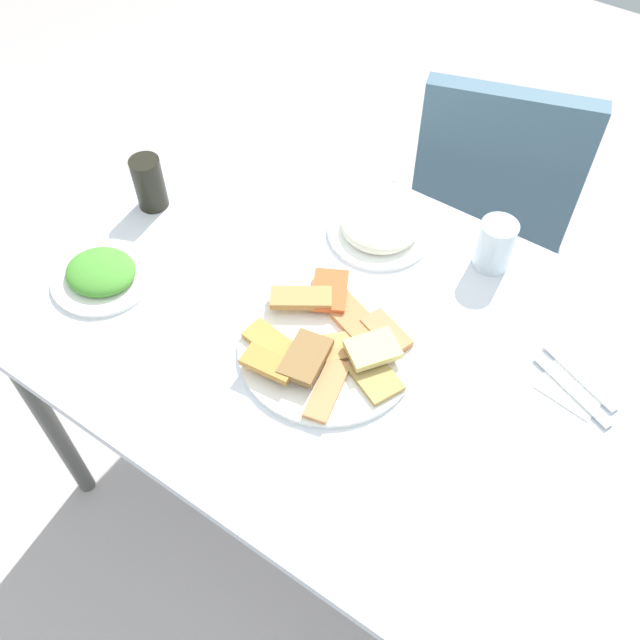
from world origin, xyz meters
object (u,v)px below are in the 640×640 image
at_px(soda_can, 149,183).
at_px(spoon, 580,376).
at_px(salad_plate_greens, 101,274).
at_px(dining_table, 315,342).
at_px(dining_chair, 490,196).
at_px(fork, 572,390).
at_px(drinking_glass, 495,245).
at_px(salad_plate_rice, 380,227).
at_px(paper_napkin, 575,384).
at_px(pide_platter, 329,345).

xyz_separation_m(soda_can, spoon, (0.95, 0.10, -0.06)).
bearing_deg(salad_plate_greens, dining_table, 21.79).
distance_m(dining_table, dining_chair, 0.78).
height_order(fork, spoon, same).
bearing_deg(dining_table, soda_can, 172.96).
bearing_deg(dining_chair, soda_can, -126.94).
height_order(soda_can, drinking_glass, soda_can).
xyz_separation_m(drinking_glass, spoon, (0.26, -0.16, -0.05)).
relative_size(salad_plate_rice, drinking_glass, 2.13).
bearing_deg(drinking_glass, paper_napkin, -35.08).
bearing_deg(spoon, pide_platter, -131.41).
xyz_separation_m(salad_plate_greens, fork, (0.89, 0.29, -0.01)).
distance_m(pide_platter, drinking_glass, 0.40).
bearing_deg(soda_can, salad_plate_rice, 24.17).
xyz_separation_m(salad_plate_rice, paper_napkin, (0.49, -0.13, -0.02)).
height_order(soda_can, paper_napkin, soda_can).
distance_m(drinking_glass, fork, 0.33).
distance_m(paper_napkin, spoon, 0.02).
distance_m(pide_platter, salad_plate_rice, 0.32).
distance_m(dining_table, paper_napkin, 0.51).
relative_size(dining_table, pide_platter, 3.48).
bearing_deg(drinking_glass, pide_platter, -112.39).
relative_size(dining_chair, drinking_glass, 8.51).
xyz_separation_m(dining_chair, drinking_glass, (0.17, -0.44, 0.28)).
distance_m(paper_napkin, fork, 0.02).
bearing_deg(pide_platter, soda_can, 168.89).
distance_m(fork, spoon, 0.04).
xyz_separation_m(dining_chair, spoon, (0.43, -0.60, 0.23)).
bearing_deg(salad_plate_rice, paper_napkin, -14.35).
bearing_deg(dining_chair, salad_plate_rice, -97.69).
distance_m(pide_platter, spoon, 0.46).
bearing_deg(pide_platter, salad_plate_rice, 104.54).
height_order(drinking_glass, fork, drinking_glass).
distance_m(dining_chair, spoon, 0.78).
relative_size(fork, spoon, 1.04).
xyz_separation_m(dining_table, fork, (0.48, 0.12, 0.09)).
relative_size(dining_chair, spoon, 5.48).
height_order(salad_plate_rice, fork, salad_plate_rice).
xyz_separation_m(soda_can, fork, (0.95, 0.06, -0.06)).
distance_m(dining_chair, drinking_glass, 0.55).
bearing_deg(salad_plate_greens, dining_chair, 63.46).
relative_size(salad_plate_greens, spoon, 1.22).
relative_size(soda_can, spoon, 0.72).
bearing_deg(dining_table, pide_platter, -35.79).
xyz_separation_m(dining_chair, salad_plate_rice, (-0.07, -0.50, 0.25)).
xyz_separation_m(salad_plate_rice, spoon, (0.49, -0.11, -0.01)).
bearing_deg(drinking_glass, salad_plate_greens, -142.29).
bearing_deg(salad_plate_greens, fork, 17.80).
distance_m(salad_plate_greens, soda_can, 0.24).
bearing_deg(dining_table, dining_chair, 86.11).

